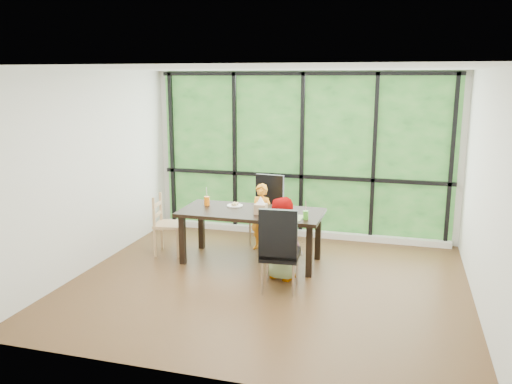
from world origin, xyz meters
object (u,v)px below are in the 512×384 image
chair_interior_leather (280,248)px  chair_window_leather (266,210)px  child_toddler (261,217)px  tissue_box (261,209)px  chair_end_beech (169,225)px  dining_table (251,236)px  plate_near (287,217)px  child_older (284,238)px  orange_cup (207,201)px  plate_far (235,206)px  green_cup (306,215)px

chair_interior_leather → chair_window_leather: bearing=-74.1°
child_toddler → tissue_box: (0.17, -0.66, 0.30)m
child_toddler → chair_end_beech: bearing=-139.8°
dining_table → plate_near: (0.57, -0.23, 0.38)m
child_older → orange_cup: bearing=-7.8°
chair_end_beech → child_older: size_ratio=0.82×
chair_window_leather → chair_interior_leather: (0.65, -1.75, 0.00)m
chair_window_leather → orange_cup: 1.05m
chair_interior_leather → plate_far: size_ratio=4.66×
orange_cup → child_older: bearing=-26.7°
plate_near → orange_cup: size_ratio=2.12×
green_cup → plate_near: bearing=178.3°
chair_end_beech → child_older: child_older is taller
child_toddler → tissue_box: size_ratio=6.44×
tissue_box → child_older: bearing=-43.7°
chair_interior_leather → plate_far: chair_interior_leather is taller
plate_far → green_cup: size_ratio=2.00×
chair_interior_leather → chair_end_beech: (-1.91, 0.88, -0.09)m
child_toddler → plate_near: bearing=-37.1°
plate_far → plate_near: 0.98m
chair_end_beech → plate_far: 1.03m
orange_cup → tissue_box: size_ratio=0.82×
chair_end_beech → child_older: bearing=-115.0°
chair_interior_leather → orange_cup: size_ratio=8.29×
chair_interior_leather → tissue_box: size_ratio=6.76×
plate_far → plate_near: (0.88, -0.43, 0.00)m
chair_end_beech → plate_far: (0.96, 0.21, 0.31)m
plate_near → orange_cup: bearing=164.0°
chair_window_leather → plate_near: bearing=-56.6°
plate_far → plate_near: size_ratio=0.84×
plate_far → tissue_box: (0.48, -0.32, 0.06)m
tissue_box → chair_end_beech: bearing=175.8°
dining_table → plate_far: size_ratio=8.66×
dining_table → orange_cup: orange_cup is taller
child_toddler → plate_near: (0.57, -0.78, 0.24)m
child_older → tissue_box: child_older is taller
dining_table → tissue_box: 0.49m
plate_near → child_older: bearing=-86.0°
dining_table → plate_near: 0.73m
chair_end_beech → tissue_box: size_ratio=5.64×
green_cup → plate_far: bearing=158.8°
tissue_box → orange_cup: bearing=164.0°
dining_table → chair_interior_leather: 1.10m
chair_window_leather → green_cup: 1.41m
orange_cup → green_cup: 1.59m
chair_interior_leather → tissue_box: bearing=-63.7°
chair_end_beech → tissue_box: (1.44, -0.11, 0.37)m
child_toddler → plate_far: child_toddler is taller
chair_interior_leather → tissue_box: chair_interior_leather is taller
chair_end_beech → plate_far: chair_end_beech is taller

